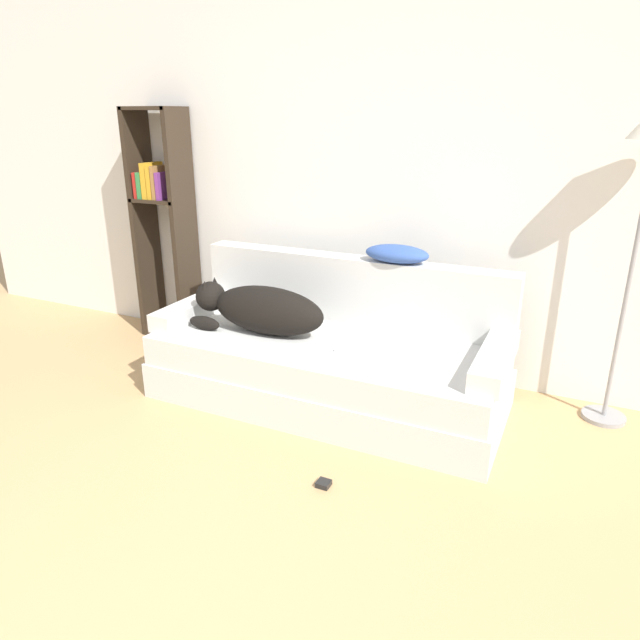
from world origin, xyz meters
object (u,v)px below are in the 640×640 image
(couch, at_px, (327,371))
(bookshelf, at_px, (162,211))
(power_adapter, at_px, (324,484))
(dog, at_px, (260,309))
(laptop, at_px, (370,349))
(throw_pillow, at_px, (397,254))

(couch, distance_m, bookshelf, 1.77)
(couch, height_order, power_adapter, couch)
(couch, height_order, dog, dog)
(power_adapter, bearing_deg, couch, 113.63)
(bookshelf, bearing_deg, laptop, -16.35)
(dog, bearing_deg, bookshelf, 154.34)
(laptop, bearing_deg, power_adapter, -78.47)
(throw_pillow, bearing_deg, dog, -149.33)
(throw_pillow, xyz_separation_m, bookshelf, (-1.80, 0.14, 0.10))
(couch, height_order, bookshelf, bookshelf)
(couch, bearing_deg, power_adapter, -66.37)
(throw_pillow, xyz_separation_m, power_adapter, (0.06, -1.11, -0.82))
(couch, bearing_deg, laptop, -8.80)
(couch, xyz_separation_m, throw_pillow, (0.28, 0.35, 0.65))
(bookshelf, relative_size, power_adapter, 27.22)
(dog, bearing_deg, couch, 7.50)
(bookshelf, height_order, power_adapter, bookshelf)
(dog, relative_size, throw_pillow, 2.24)
(laptop, bearing_deg, bookshelf, 170.54)
(throw_pillow, bearing_deg, laptop, -90.40)
(laptop, relative_size, bookshelf, 0.20)
(couch, height_order, laptop, laptop)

